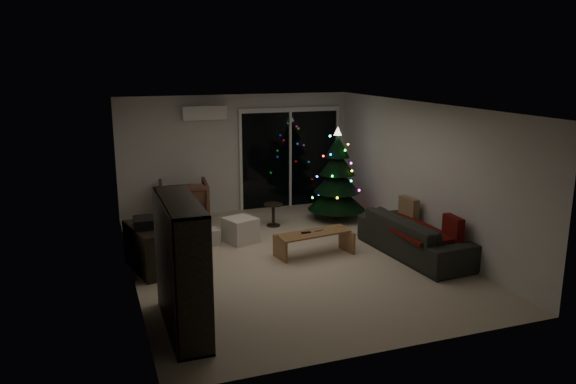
{
  "coord_description": "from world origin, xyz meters",
  "views": [
    {
      "loc": [
        -3.0,
        -8.29,
        3.21
      ],
      "look_at": [
        0.1,
        0.3,
        1.05
      ],
      "focal_mm": 35.0,
      "sensor_mm": 36.0,
      "label": 1
    }
  ],
  "objects_px": {
    "armchair": "(184,202)",
    "coffee_table": "(314,244)",
    "christmas_tree": "(337,174)",
    "sofa": "(416,236)",
    "media_cabinet": "(147,249)",
    "bookshelf": "(165,268)"
  },
  "relations": [
    {
      "from": "armchair",
      "to": "christmas_tree",
      "type": "xyz_separation_m",
      "value": [
        2.99,
        -0.76,
        0.51
      ]
    },
    {
      "from": "sofa",
      "to": "armchair",
      "type": "bearing_deg",
      "value": 42.32
    },
    {
      "from": "christmas_tree",
      "to": "sofa",
      "type": "bearing_deg",
      "value": -82.21
    },
    {
      "from": "media_cabinet",
      "to": "armchair",
      "type": "xyz_separation_m",
      "value": [
        0.97,
        2.4,
        0.09
      ]
    },
    {
      "from": "armchair",
      "to": "coffee_table",
      "type": "height_order",
      "value": "armchair"
    },
    {
      "from": "media_cabinet",
      "to": "sofa",
      "type": "distance_m",
      "value": 4.37
    },
    {
      "from": "bookshelf",
      "to": "sofa",
      "type": "distance_m",
      "value": 4.52
    },
    {
      "from": "armchair",
      "to": "bookshelf",
      "type": "bearing_deg",
      "value": 83.57
    },
    {
      "from": "bookshelf",
      "to": "media_cabinet",
      "type": "xyz_separation_m",
      "value": [
        0.0,
        2.11,
        -0.46
      ]
    },
    {
      "from": "coffee_table",
      "to": "christmas_tree",
      "type": "distance_m",
      "value": 2.38
    },
    {
      "from": "media_cabinet",
      "to": "sofa",
      "type": "height_order",
      "value": "media_cabinet"
    },
    {
      "from": "media_cabinet",
      "to": "sofa",
      "type": "xyz_separation_m",
      "value": [
        4.3,
        -0.79,
        -0.02
      ]
    },
    {
      "from": "bookshelf",
      "to": "coffee_table",
      "type": "height_order",
      "value": "bookshelf"
    },
    {
      "from": "bookshelf",
      "to": "sofa",
      "type": "height_order",
      "value": "bookshelf"
    },
    {
      "from": "coffee_table",
      "to": "christmas_tree",
      "type": "bearing_deg",
      "value": 46.76
    },
    {
      "from": "armchair",
      "to": "media_cabinet",
      "type": "bearing_deg",
      "value": 73.69
    },
    {
      "from": "armchair",
      "to": "sofa",
      "type": "distance_m",
      "value": 4.61
    },
    {
      "from": "bookshelf",
      "to": "armchair",
      "type": "relative_size",
      "value": 1.68
    },
    {
      "from": "media_cabinet",
      "to": "coffee_table",
      "type": "distance_m",
      "value": 2.72
    },
    {
      "from": "bookshelf",
      "to": "armchair",
      "type": "height_order",
      "value": "bookshelf"
    },
    {
      "from": "media_cabinet",
      "to": "christmas_tree",
      "type": "xyz_separation_m",
      "value": [
        3.97,
        1.64,
        0.6
      ]
    },
    {
      "from": "armchair",
      "to": "coffee_table",
      "type": "bearing_deg",
      "value": 129.12
    }
  ]
}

